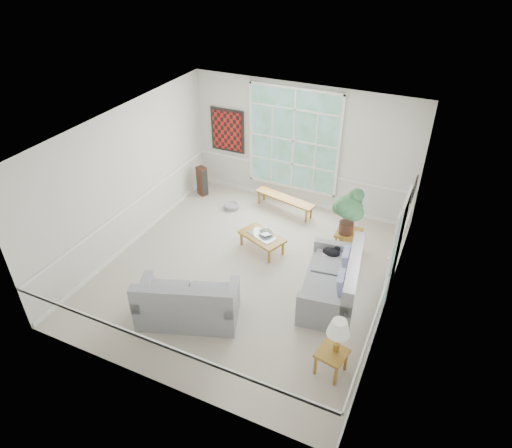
{
  "coord_description": "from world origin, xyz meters",
  "views": [
    {
      "loc": [
        3.17,
        -6.46,
        5.94
      ],
      "look_at": [
        0.1,
        0.2,
        1.05
      ],
      "focal_mm": 32.0,
      "sensor_mm": 36.0,
      "label": 1
    }
  ],
  "objects_px": {
    "coffee_table": "(262,243)",
    "loveseat_front": "(187,297)",
    "loveseat_right": "(331,277)",
    "side_table": "(331,362)",
    "end_table": "(348,242)"
  },
  "relations": [
    {
      "from": "loveseat_front",
      "to": "side_table",
      "type": "relative_size",
      "value": 3.91
    },
    {
      "from": "coffee_table",
      "to": "side_table",
      "type": "distance_m",
      "value": 3.37
    },
    {
      "from": "loveseat_right",
      "to": "side_table",
      "type": "xyz_separation_m",
      "value": [
        0.52,
        -1.64,
        -0.27
      ]
    },
    {
      "from": "side_table",
      "to": "end_table",
      "type": "bearing_deg",
      "value": 100.68
    },
    {
      "from": "coffee_table",
      "to": "loveseat_front",
      "type": "bearing_deg",
      "value": -76.56
    },
    {
      "from": "end_table",
      "to": "side_table",
      "type": "distance_m",
      "value": 3.23
    },
    {
      "from": "end_table",
      "to": "coffee_table",
      "type": "bearing_deg",
      "value": -157.72
    },
    {
      "from": "loveseat_front",
      "to": "side_table",
      "type": "xyz_separation_m",
      "value": [
        2.65,
        -0.1,
        -0.25
      ]
    },
    {
      "from": "loveseat_right",
      "to": "loveseat_front",
      "type": "height_order",
      "value": "loveseat_right"
    },
    {
      "from": "coffee_table",
      "to": "end_table",
      "type": "distance_m",
      "value": 1.83
    },
    {
      "from": "loveseat_front",
      "to": "side_table",
      "type": "bearing_deg",
      "value": -22.09
    },
    {
      "from": "end_table",
      "to": "side_table",
      "type": "xyz_separation_m",
      "value": [
        0.6,
        -3.17,
        -0.04
      ]
    },
    {
      "from": "loveseat_right",
      "to": "end_table",
      "type": "bearing_deg",
      "value": 84.82
    },
    {
      "from": "loveseat_right",
      "to": "coffee_table",
      "type": "relative_size",
      "value": 1.85
    },
    {
      "from": "loveseat_right",
      "to": "loveseat_front",
      "type": "xyz_separation_m",
      "value": [
        -2.13,
        -1.54,
        -0.02
      ]
    }
  ]
}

